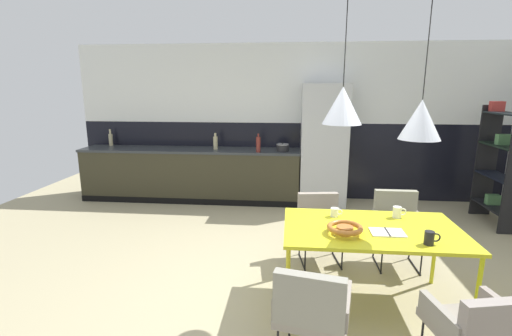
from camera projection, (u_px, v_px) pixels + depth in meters
The scene contains 22 objects.
ground_plane at pixel (286, 294), 3.46m from camera, with size 9.67×9.67×0.00m, color tan.
back_wall_splashback_dark at pixel (290, 160), 6.44m from camera, with size 7.44×0.12×1.33m, color black.
back_wall_panel_upper at pixel (291, 84), 6.15m from camera, with size 7.44×0.12×1.33m, color silver.
kitchen_counter at pixel (191, 174), 6.30m from camera, with size 3.76×0.63×0.90m.
refrigerator_column at pixel (324, 145), 5.97m from camera, with size 0.75×0.60×1.99m, color #ADAFB2.
dining_table at pixel (372, 232), 3.16m from camera, with size 1.52×0.92×0.73m.
armchair_facing_counter at pixel (397, 219), 3.96m from camera, with size 0.49×0.47×0.81m.
armchair_near_window at pixel (311, 306), 2.41m from camera, with size 0.56×0.56×0.79m.
armchair_far_side at pixel (320, 219), 4.06m from camera, with size 0.54×0.53×0.75m.
armchair_corner_seat at pixel (480, 325), 2.25m from camera, with size 0.56×0.56×0.73m.
fruit_bowl at pixel (345, 228), 3.00m from camera, with size 0.30×0.30×0.08m.
open_book at pixel (387, 232), 3.02m from camera, with size 0.28×0.19×0.02m.
mug_dark_espresso at pixel (397, 212), 3.38m from camera, with size 0.13×0.08×0.11m.
mug_wide_latte at pixel (335, 212), 3.41m from camera, with size 0.11×0.07×0.08m.
mug_tall_blue at pixel (430, 238), 2.80m from camera, with size 0.12×0.07×0.11m.
cooking_pot at pixel (283, 148), 5.94m from camera, with size 0.20×0.20×0.15m.
bottle_spice_small at pixel (258, 144), 5.84m from camera, with size 0.07×0.07×0.30m.
bottle_vinegar_dark at pixel (215, 142), 6.12m from camera, with size 0.07×0.07×0.28m.
bottle_oil_tall at pixel (111, 139), 6.50m from camera, with size 0.07×0.07×0.30m.
open_shelf_unit at pixel (501, 163), 5.08m from camera, with size 0.30×0.83×1.73m.
pendant_lamp_over_table_near at pixel (342, 106), 2.97m from camera, with size 0.32×0.32×0.98m.
pendant_lamp_over_table_far at pixel (421, 120), 2.87m from camera, with size 0.32×0.32×1.09m.
Camera 1 is at (0.01, -3.13, 1.92)m, focal length 25.40 mm.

